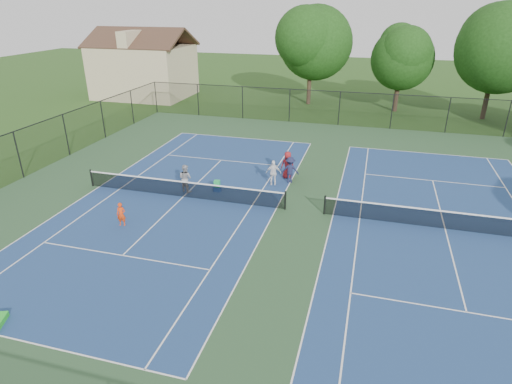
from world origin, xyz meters
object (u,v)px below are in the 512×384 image
(clapboard_house, at_px, (144,69))
(ball_crate, at_px, (217,189))
(bystander_a, at_px, (274,173))
(bystander_b, at_px, (290,170))
(child_player, at_px, (121,214))
(ball_hopper, at_px, (217,184))
(bystander_c, at_px, (288,165))
(tree_back_b, at_px, (311,40))
(tree_back_c, at_px, (402,55))
(tree_back_d, at_px, (499,43))
(instructor, at_px, (185,178))

(clapboard_house, height_order, ball_crate, clapboard_house)
(bystander_a, xyz_separation_m, bystander_b, (0.88, 0.68, 0.03))
(clapboard_house, xyz_separation_m, bystander_b, (21.44, -21.22, -2.27))
(child_player, bearing_deg, ball_hopper, 46.10)
(ball_crate, relative_size, ball_hopper, 1.05)
(bystander_b, distance_m, bystander_c, 0.76)
(tree_back_b, relative_size, child_player, 8.22)
(tree_back_c, relative_size, child_player, 6.88)
(ball_hopper, bearing_deg, bystander_b, 33.12)
(bystander_c, bearing_deg, tree_back_d, -154.32)
(instructor, distance_m, bystander_a, 5.26)
(instructor, distance_m, ball_hopper, 1.86)
(tree_back_d, bearing_deg, bystander_c, -127.28)
(instructor, bearing_deg, bystander_c, -128.64)
(tree_back_c, bearing_deg, clapboard_house, -180.00)
(tree_back_b, height_order, tree_back_d, tree_back_d)
(bystander_a, bearing_deg, tree_back_c, -121.83)
(tree_back_d, bearing_deg, clapboard_house, 178.41)
(tree_back_b, distance_m, tree_back_d, 17.12)
(tree_back_b, bearing_deg, clapboard_house, -176.99)
(tree_back_c, relative_size, bystander_b, 5.12)
(bystander_c, bearing_deg, child_player, 24.59)
(tree_back_d, relative_size, clapboard_house, 0.96)
(clapboard_house, bearing_deg, ball_crate, -53.42)
(tree_back_c, bearing_deg, bystander_a, -108.76)
(tree_back_d, xyz_separation_m, bystander_b, (-14.56, -20.22, -6.00))
(tree_back_c, height_order, ball_crate, tree_back_c)
(tree_back_c, bearing_deg, tree_back_d, -7.13)
(clapboard_house, xyz_separation_m, bystander_a, (20.56, -21.90, -2.30))
(clapboard_house, bearing_deg, tree_back_b, 3.01)
(ball_hopper, bearing_deg, tree_back_d, 51.01)
(tree_back_b, bearing_deg, bystander_b, -83.72)
(tree_back_d, relative_size, ball_crate, 25.40)
(tree_back_b, relative_size, bystander_b, 6.12)
(tree_back_d, bearing_deg, bystander_a, -126.45)
(child_player, height_order, bystander_b, bystander_b)
(tree_back_d, distance_m, child_player, 35.79)
(tree_back_b, height_order, instructor, tree_back_b)
(tree_back_c, xyz_separation_m, bystander_b, (-6.56, -21.22, -4.66))
(child_player, xyz_separation_m, bystander_a, (6.07, 7.02, 0.18))
(tree_back_c, xyz_separation_m, ball_hopper, (-10.40, -23.72, -4.99))
(tree_back_d, xyz_separation_m, ball_crate, (-18.40, -22.72, -6.67))
(tree_back_d, height_order, bystander_a, tree_back_d)
(tree_back_c, relative_size, ball_hopper, 21.58)
(instructor, height_order, bystander_c, bystander_c)
(ball_hopper, bearing_deg, bystander_a, 31.64)
(bystander_c, xyz_separation_m, ball_hopper, (-3.53, -3.20, -0.37))
(bystander_a, relative_size, ball_hopper, 4.05)
(bystander_a, relative_size, bystander_b, 0.96)
(tree_back_b, distance_m, ball_crate, 25.59)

